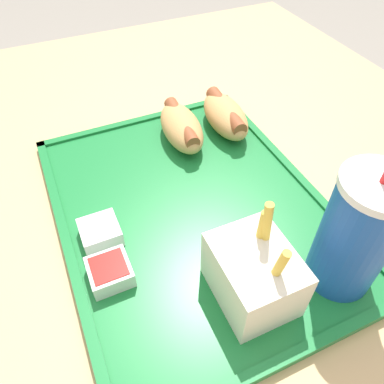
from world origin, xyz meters
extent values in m
cube|color=tan|center=(0.00, 0.00, 0.37)|extent=(1.23, 1.07, 0.74)
cube|color=#197233|center=(0.00, 0.01, 0.75)|extent=(0.44, 0.34, 0.01)
cube|color=#197233|center=(0.00, -0.15, 0.76)|extent=(0.44, 0.01, 0.00)
cube|color=#197233|center=(0.00, 0.17, 0.76)|extent=(0.44, 0.01, 0.00)
cube|color=#197233|center=(-0.22, 0.01, 0.76)|extent=(0.01, 0.34, 0.00)
cube|color=#197233|center=(0.22, 0.01, 0.76)|extent=(0.01, 0.34, 0.00)
cylinder|color=#194CA5|center=(0.16, 0.12, 0.82)|extent=(0.07, 0.07, 0.14)
cylinder|color=silver|center=(0.16, 0.12, 0.90)|extent=(0.07, 0.07, 0.01)
ellipsoid|color=tan|center=(-0.14, 0.13, 0.78)|extent=(0.13, 0.07, 0.05)
cylinder|color=brown|center=(-0.14, 0.13, 0.79)|extent=(0.11, 0.03, 0.02)
ellipsoid|color=tan|center=(-0.14, 0.06, 0.78)|extent=(0.13, 0.07, 0.05)
cylinder|color=brown|center=(-0.14, 0.06, 0.79)|extent=(0.11, 0.03, 0.02)
cube|color=silver|center=(0.14, 0.02, 0.79)|extent=(0.09, 0.08, 0.07)
cylinder|color=gold|center=(0.12, 0.04, 0.83)|extent=(0.01, 0.02, 0.08)
cylinder|color=gold|center=(0.12, 0.03, 0.82)|extent=(0.02, 0.02, 0.07)
cylinder|color=gold|center=(0.16, 0.02, 0.83)|extent=(0.02, 0.02, 0.07)
cube|color=silver|center=(0.00, -0.11, 0.77)|extent=(0.05, 0.05, 0.02)
cube|color=white|center=(0.00, -0.11, 0.78)|extent=(0.04, 0.04, 0.00)
cube|color=silver|center=(0.06, -0.12, 0.77)|extent=(0.05, 0.05, 0.02)
cube|color=#B21914|center=(0.06, -0.12, 0.78)|extent=(0.04, 0.04, 0.00)
camera|label=1|loc=(0.30, -0.12, 1.13)|focal=35.00mm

